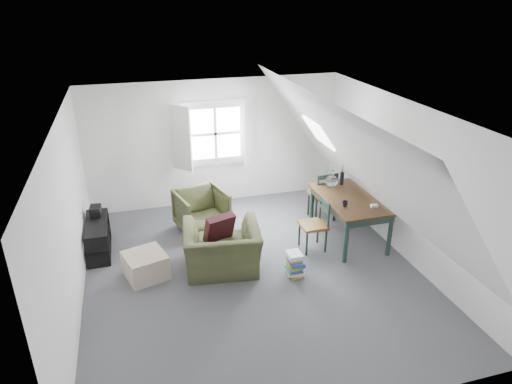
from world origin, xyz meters
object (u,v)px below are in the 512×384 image
object	(u,v)px
media_shelf	(98,239)
dining_chair_near	(315,224)
dining_chair_far	(323,194)
armchair_far	(203,230)
dining_table	(350,203)
armchair_near	(223,269)
magazine_stack	(295,264)
ottoman	(146,265)

from	to	relation	value
media_shelf	dining_chair_near	bearing A→B (deg)	-10.08
dining_chair_far	media_shelf	size ratio (longest dim) A/B	0.93
armchair_far	dining_table	distance (m)	2.69
dining_table	media_shelf	size ratio (longest dim) A/B	1.49
armchair_near	magazine_stack	xyz separation A→B (m)	(1.04, -0.45, 0.19)
dining_table	dining_chair_far	size ratio (longest dim) A/B	1.61
armchair_near	armchair_far	world-z (taller)	armchair_far
dining_table	media_shelf	distance (m)	4.26
media_shelf	dining_chair_far	bearing A→B (deg)	5.45
dining_table	magazine_stack	distance (m)	1.61
armchair_far	ottoman	xyz separation A→B (m)	(-1.08, -1.23, 0.19)
dining_table	dining_chair_far	world-z (taller)	dining_chair_far
ottoman	dining_table	bearing A→B (deg)	3.87
armchair_near	dining_chair_far	distance (m)	2.54
dining_chair_near	dining_chair_far	bearing A→B (deg)	144.74
dining_chair_far	armchair_far	bearing A→B (deg)	11.90
dining_table	media_shelf	xyz separation A→B (m)	(-4.18, 0.69, -0.44)
ottoman	dining_chair_far	size ratio (longest dim) A/B	0.59
armchair_far	dining_chair_near	size ratio (longest dim) A/B	0.95
armchair_far	ottoman	world-z (taller)	ottoman
ottoman	dining_chair_near	world-z (taller)	dining_chair_near
armchair_near	media_shelf	xyz separation A→B (m)	(-1.86, 1.07, 0.24)
ottoman	dining_chair_far	xyz separation A→B (m)	(3.35, 1.04, 0.32)
dining_chair_far	ottoman	bearing A→B (deg)	33.88
dining_table	armchair_near	bearing A→B (deg)	-172.38
ottoman	dining_table	distance (m)	3.52
armchair_far	magazine_stack	distance (m)	2.14
dining_chair_near	magazine_stack	size ratio (longest dim) A/B	2.37
ottoman	media_shelf	bearing A→B (deg)	127.24
dining_chair_far	dining_chair_near	size ratio (longest dim) A/B	1.10
dining_chair_far	media_shelf	bearing A→B (deg)	18.22
ottoman	magazine_stack	world-z (taller)	ottoman
ottoman	dining_chair_near	xyz separation A→B (m)	(2.78, 0.06, 0.27)
dining_chair_near	media_shelf	xyz separation A→B (m)	(-3.48, 0.86, -0.22)
ottoman	dining_chair_far	bearing A→B (deg)	17.25
armchair_far	dining_chair_far	world-z (taller)	dining_chair_far
armchair_near	magazine_stack	world-z (taller)	magazine_stack
armchair_near	dining_chair_near	size ratio (longest dim) A/B	1.28
magazine_stack	media_shelf	bearing A→B (deg)	152.39
dining_chair_far	media_shelf	world-z (taller)	dining_chair_far
dining_table	ottoman	bearing A→B (deg)	-177.71
dining_table	magazine_stack	world-z (taller)	dining_table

